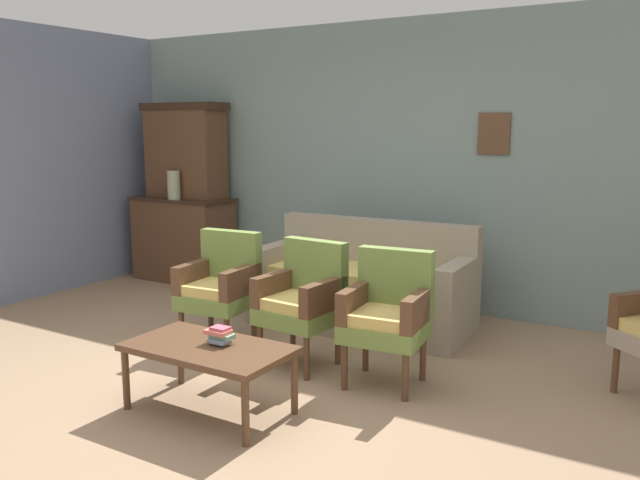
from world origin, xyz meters
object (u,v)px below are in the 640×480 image
side_cabinet (184,239)px  armchair_near_cabinet (221,284)px  floral_couch (364,289)px  armchair_by_doorway (388,311)px  coffee_table (209,352)px  armchair_near_couch_end (303,297)px  vase_on_cabinet (174,185)px  book_stack_on_table (220,335)px

side_cabinet → armchair_near_cabinet: bearing=-40.3°
floral_couch → armchair_by_doorway: bearing=-55.4°
floral_couch → coffee_table: (0.01, -2.04, 0.05)m
coffee_table → armchair_near_couch_end: bearing=87.3°
floral_couch → armchair_near_couch_end: (0.05, -1.05, 0.17)m
side_cabinet → armchair_by_doorway: (3.26, -1.56, 0.03)m
vase_on_cabinet → armchair_by_doorway: bearing=-23.3°
floral_couch → armchair_near_couch_end: size_ratio=2.09×
armchair_near_cabinet → armchair_by_doorway: (1.45, -0.02, 0.00)m
floral_couch → armchair_near_cabinet: (-0.72, -1.04, 0.17)m
side_cabinet → armchair_by_doorway: 3.61m
armchair_near_cabinet → armchair_by_doorway: 1.45m
floral_couch → armchair_by_doorway: same height
side_cabinet → coffee_table: side_cabinet is taller
vase_on_cabinet → armchair_near_couch_end: size_ratio=0.34×
side_cabinet → armchair_near_couch_end: 3.01m
armchair_near_cabinet → armchair_by_doorway: bearing=-1.0°
vase_on_cabinet → armchair_near_cabinet: vase_on_cabinet is taller
floral_couch → armchair_by_doorway: (0.73, -1.06, 0.17)m
armchair_near_couch_end → coffee_table: size_ratio=0.90×
armchair_near_couch_end → coffee_table: bearing=-92.7°
armchair_near_cabinet → armchair_by_doorway: same height
armchair_near_couch_end → vase_on_cabinet: bearing=151.5°
armchair_near_cabinet → coffee_table: size_ratio=0.90×
armchair_near_cabinet → coffee_table: 1.24m
floral_couch → coffee_table: 2.04m
side_cabinet → armchair_near_cabinet: 2.37m
armchair_near_cabinet → book_stack_on_table: armchair_near_cabinet is taller
armchair_by_doorway → floral_couch: bearing=124.6°
side_cabinet → armchair_near_couch_end: bearing=-30.9°
side_cabinet → book_stack_on_table: (2.58, -2.47, 0.01)m
armchair_near_cabinet → armchair_by_doorway: size_ratio=1.00×
book_stack_on_table → armchair_near_cabinet: bearing=129.4°
armchair_near_couch_end → armchair_by_doorway: (0.68, -0.01, 0.00)m
armchair_near_couch_end → coffee_table: armchair_near_couch_end is taller
side_cabinet → book_stack_on_table: side_cabinet is taller
vase_on_cabinet → armchair_by_doorway: 3.55m
floral_couch → armchair_near_couch_end: same height
armchair_near_couch_end → armchair_by_doorway: size_ratio=1.00×
armchair_near_couch_end → book_stack_on_table: bearing=-90.2°
side_cabinet → armchair_near_couch_end: size_ratio=1.28×
vase_on_cabinet → coffee_table: bearing=-43.5°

